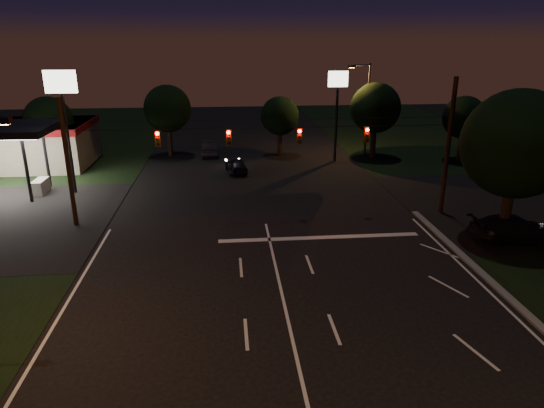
{
  "coord_description": "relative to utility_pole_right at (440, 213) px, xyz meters",
  "views": [
    {
      "loc": [
        -2.36,
        -14.72,
        11.27
      ],
      "look_at": [
        -0.06,
        9.21,
        3.0
      ],
      "focal_mm": 32.0,
      "sensor_mm": 36.0,
      "label": 1
    }
  ],
  "objects": [
    {
      "name": "tree_far_b",
      "position": [
        -19.98,
        19.13,
        4.61
      ],
      "size": [
        4.6,
        4.6,
        6.98
      ],
      "color": "black",
      "rests_on": "ground"
    },
    {
      "name": "pole_sign_left_near",
      "position": [
        -26.0,
        7.0,
        6.98
      ],
      "size": [
        2.2,
        0.3,
        9.1
      ],
      "color": "black",
      "rests_on": "ground"
    },
    {
      "name": "tree_far_e",
      "position": [
        8.02,
        14.11,
        4.11
      ],
      "size": [
        4.0,
        4.0,
        6.18
      ],
      "color": "black",
      "rests_on": "ground"
    },
    {
      "name": "ground",
      "position": [
        -12.0,
        -15.0,
        0.0
      ],
      "size": [
        140.0,
        140.0,
        0.0
      ],
      "primitive_type": "plane",
      "color": "black",
      "rests_on": "ground"
    },
    {
      "name": "street_light_right_far",
      "position": [
        -0.76,
        17.0,
        5.24
      ],
      "size": [
        2.2,
        0.35,
        9.0
      ],
      "color": "black",
      "rests_on": "ground"
    },
    {
      "name": "car_cross",
      "position": [
        2.22,
        -5.0,
        0.75
      ],
      "size": [
        5.2,
        2.25,
        1.49
      ],
      "primitive_type": "imported",
      "rotation": [
        0.0,
        0.0,
        1.54
      ],
      "color": "black",
      "rests_on": "ground"
    },
    {
      "name": "tree_right_near",
      "position": [
        1.53,
        -4.83,
        5.68
      ],
      "size": [
        6.0,
        6.0,
        8.76
      ],
      "color": "black",
      "rests_on": "ground"
    },
    {
      "name": "signal_span",
      "position": [
        -12.0,
        -0.04,
        5.5
      ],
      "size": [
        24.0,
        0.4,
        1.56
      ],
      "color": "black",
      "rests_on": "ground"
    },
    {
      "name": "tree_far_c",
      "position": [
        -8.98,
        18.1,
        3.9
      ],
      "size": [
        3.8,
        3.8,
        5.86
      ],
      "color": "black",
      "rests_on": "ground"
    },
    {
      "name": "utility_pole_left",
      "position": [
        -24.0,
        0.0,
        0.0
      ],
      "size": [
        0.28,
        0.28,
        8.0
      ],
      "primitive_type": "cylinder",
      "color": "black",
      "rests_on": "ground"
    },
    {
      "name": "utility_pole_right",
      "position": [
        0.0,
        0.0,
        0.0
      ],
      "size": [
        0.3,
        0.3,
        9.0
      ],
      "primitive_type": "cylinder",
      "color": "black",
      "rests_on": "ground"
    },
    {
      "name": "car_oncoming_a",
      "position": [
        -13.54,
        11.69,
        0.66
      ],
      "size": [
        2.1,
        4.03,
        1.31
      ],
      "primitive_type": "imported",
      "rotation": [
        0.0,
        0.0,
        3.29
      ],
      "color": "black",
      "rests_on": "ground"
    },
    {
      "name": "gas_station",
      "position": [
        -33.86,
        15.39,
        2.38
      ],
      "size": [
        14.2,
        16.1,
        5.25
      ],
      "color": "gray",
      "rests_on": "ground"
    },
    {
      "name": "pole_sign_right",
      "position": [
        -4.0,
        15.0,
        6.24
      ],
      "size": [
        1.8,
        0.3,
        8.4
      ],
      "color": "black",
      "rests_on": "ground"
    },
    {
      "name": "car_oncoming_b",
      "position": [
        -16.02,
        18.91,
        0.76
      ],
      "size": [
        1.72,
        4.66,
        1.52
      ],
      "primitive_type": "imported",
      "rotation": [
        0.0,
        0.0,
        3.17
      ],
      "color": "black",
      "rests_on": "ground"
    },
    {
      "name": "cross_street_right",
      "position": [
        8.0,
        1.0,
        0.0
      ],
      "size": [
        20.0,
        16.0,
        0.02
      ],
      "primitive_type": "cube",
      "color": "black",
      "rests_on": "ground"
    },
    {
      "name": "stop_bar",
      "position": [
        -9.0,
        -3.5,
        0.01
      ],
      "size": [
        12.0,
        0.5,
        0.01
      ],
      "primitive_type": "cube",
      "color": "silver",
      "rests_on": "ground"
    },
    {
      "name": "tree_far_d",
      "position": [
        0.02,
        16.13,
        4.83
      ],
      "size": [
        4.8,
        4.8,
        7.3
      ],
      "color": "black",
      "rests_on": "ground"
    },
    {
      "name": "tree_far_a",
      "position": [
        -29.98,
        15.12,
        4.26
      ],
      "size": [
        4.2,
        4.2,
        6.42
      ],
      "color": "black",
      "rests_on": "ground"
    }
  ]
}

